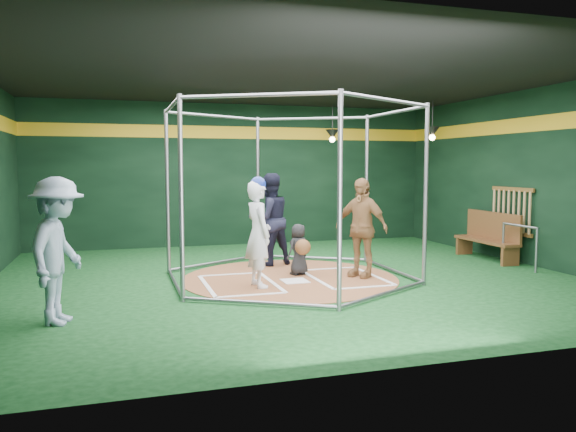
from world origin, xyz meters
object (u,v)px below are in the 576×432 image
object	(u,v)px
batter_figure	(258,232)
umpire	(269,219)
visitor_leopard	(361,227)
dugout_bench	(489,235)

from	to	relation	value
batter_figure	umpire	size ratio (longest dim) A/B	0.99
batter_figure	visitor_leopard	distance (m)	1.97
batter_figure	dugout_bench	size ratio (longest dim) A/B	1.04
visitor_leopard	umpire	xyz separation A→B (m)	(-1.25, 1.60, 0.03)
umpire	dugout_bench	distance (m)	4.69
visitor_leopard	umpire	size ratio (longest dim) A/B	0.96
batter_figure	umpire	xyz separation A→B (m)	(0.69, 1.88, 0.02)
visitor_leopard	dugout_bench	world-z (taller)	visitor_leopard
umpire	dugout_bench	xyz separation A→B (m)	(4.63, -0.68, -0.41)
batter_figure	dugout_bench	bearing A→B (deg)	12.71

